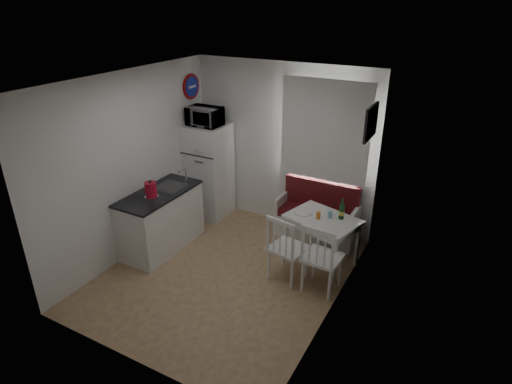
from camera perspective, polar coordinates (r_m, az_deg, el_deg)
floor at (r=5.97m, az=-4.06°, el=-10.79°), size 3.00×3.50×0.02m
ceiling at (r=4.93m, az=-4.99°, el=14.61°), size 3.00×3.50×0.02m
wall_back at (r=6.75m, az=3.58°, el=6.04°), size 3.00×0.02×2.60m
wall_front at (r=4.14m, az=-17.75°, el=-8.09°), size 3.00×0.02×2.60m
wall_left at (r=6.21m, az=-16.25°, el=3.36°), size 0.02×3.50×2.60m
wall_right at (r=4.74m, az=10.99°, el=-2.86°), size 0.02×3.50×2.60m
window at (r=6.37m, az=9.29°, el=7.69°), size 1.22×0.06×1.47m
curtain at (r=6.30m, az=9.10°, el=7.97°), size 1.35×0.02×1.50m
kitchen_counter at (r=6.46m, az=-12.50°, el=-3.60°), size 0.62×1.32×1.16m
wall_sign at (r=7.01m, az=-8.58°, el=13.73°), size 0.03×0.40×0.40m
picture_frame at (r=5.48m, az=15.06°, el=8.98°), size 0.04×0.52×0.42m
bench at (r=6.69m, az=8.10°, el=-3.74°), size 1.25×0.48×0.89m
dining_table at (r=5.94m, az=8.86°, el=-4.11°), size 1.08×0.89×0.70m
chair_left at (r=5.49m, az=3.93°, el=-6.82°), size 0.52×0.50×0.51m
chair_right at (r=5.34m, az=8.58°, el=-7.98°), size 0.48×0.46×0.52m
fridge at (r=7.19m, az=-6.28°, el=2.83°), size 0.63×0.63×1.58m
microwave at (r=6.86m, az=-6.88°, el=9.98°), size 0.53×0.36×0.29m
kettle at (r=6.05m, az=-13.84°, el=0.31°), size 0.20×0.20×0.26m
wine_bottle at (r=5.86m, az=11.39°, el=-2.22°), size 0.07×0.07×0.30m
drinking_glass_orange at (r=5.85m, az=8.32°, el=-3.10°), size 0.06×0.06×0.10m
drinking_glass_blue at (r=5.90m, az=9.84°, el=-3.00°), size 0.06×0.06×0.09m
plate at (r=6.00m, az=6.30°, el=-2.64°), size 0.27×0.27×0.02m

